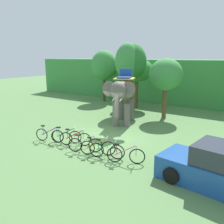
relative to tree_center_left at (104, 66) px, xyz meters
The scene contains 16 objects.
ground_plane 12.30m from the tree_center_left, 53.19° to the right, with size 80.00×80.00×0.00m, color #567F47.
foliage_hedge 8.57m from the tree_center_left, 33.49° to the left, with size 36.00×6.00×4.30m, color #3D8E42.
tree_center_left is the anchor object (origin of this frame).
tree_far_right 4.46m from the tree_center_left, 12.08° to the right, with size 2.87×2.87×4.48m.
tree_far_left 5.83m from the tree_center_left, 34.27° to the right, with size 2.07×2.07×5.69m.
tree_center 5.68m from the tree_center_left, 30.31° to the right, with size 2.46×2.46×5.67m.
tree_center_right 8.62m from the tree_center_left, 21.53° to the right, with size 2.47×2.47×4.50m.
elephant 9.12m from the tree_center_left, 45.32° to the right, with size 2.84×4.21×3.78m.
bike_purple 13.11m from the tree_center_left, 67.42° to the right, with size 1.64×0.70×0.92m.
bike_teal 13.18m from the tree_center_left, 63.01° to the right, with size 1.54×0.86×0.92m.
bike_red 13.47m from the tree_center_left, 60.46° to the right, with size 1.54×0.86×0.92m.
bike_white 14.31m from the tree_center_left, 57.51° to the right, with size 1.49×0.92×0.92m.
bike_yellow 14.68m from the tree_center_left, 54.89° to the right, with size 1.52×0.89×0.92m.
bike_green 15.03m from the tree_center_left, 53.21° to the right, with size 1.63×0.71×0.92m.
bike_pink 15.61m from the tree_center_left, 50.09° to the right, with size 1.58×0.80×0.92m.
parked_car 18.09m from the tree_center_left, 40.26° to the right, with size 4.38×2.36×1.60m.
Camera 1 is at (7.86, -10.79, 4.62)m, focal length 38.53 mm.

